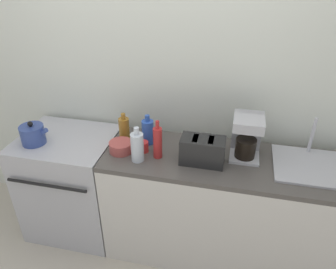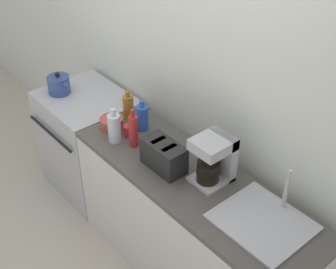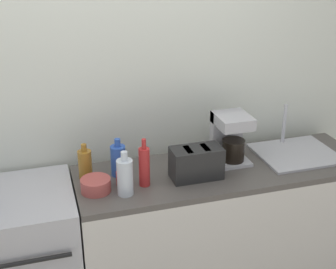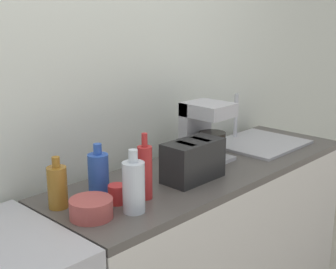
{
  "view_description": "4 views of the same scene",
  "coord_description": "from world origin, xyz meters",
  "px_view_note": "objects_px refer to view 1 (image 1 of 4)",
  "views": [
    {
      "loc": [
        0.61,
        -1.6,
        2.18
      ],
      "look_at": [
        0.17,
        0.36,
        0.99
      ],
      "focal_mm": 35.0,
      "sensor_mm": 36.0,
      "label": 1
    },
    {
      "loc": [
        2.19,
        -1.24,
        2.77
      ],
      "look_at": [
        0.37,
        0.31,
        1.07
      ],
      "focal_mm": 50.0,
      "sensor_mm": 36.0,
      "label": 2
    },
    {
      "loc": [
        -0.41,
        -2.03,
        2.19
      ],
      "look_at": [
        0.3,
        0.37,
        1.12
      ],
      "focal_mm": 50.0,
      "sensor_mm": 36.0,
      "label": 3
    },
    {
      "loc": [
        -1.13,
        -1.11,
        1.65
      ],
      "look_at": [
        0.39,
        0.34,
        1.09
      ],
      "focal_mm": 50.0,
      "sensor_mm": 36.0,
      "label": 4
    }
  ],
  "objects_px": {
    "kettle": "(33,134)",
    "bottle_red": "(158,142)",
    "coffee_maker": "(247,135)",
    "bottle_clear": "(137,147)",
    "toaster": "(202,151)",
    "bottle_amber": "(124,128)",
    "bottle_blue": "(148,132)",
    "cup_red": "(143,147)",
    "bowl": "(121,147)",
    "stove": "(73,183)"
  },
  "relations": [
    {
      "from": "bottle_red",
      "to": "bowl",
      "type": "xyz_separation_m",
      "value": [
        -0.27,
        0.01,
        -0.08
      ]
    },
    {
      "from": "toaster",
      "to": "kettle",
      "type": "bearing_deg",
      "value": -178.65
    },
    {
      "from": "bottle_amber",
      "to": "bottle_blue",
      "type": "relative_size",
      "value": 0.93
    },
    {
      "from": "kettle",
      "to": "bottle_red",
      "type": "relative_size",
      "value": 0.78
    },
    {
      "from": "stove",
      "to": "bowl",
      "type": "distance_m",
      "value": 0.68
    },
    {
      "from": "toaster",
      "to": "bottle_clear",
      "type": "height_order",
      "value": "bottle_clear"
    },
    {
      "from": "bowl",
      "to": "bottle_clear",
      "type": "bearing_deg",
      "value": -27.11
    },
    {
      "from": "toaster",
      "to": "bottle_clear",
      "type": "xyz_separation_m",
      "value": [
        -0.43,
        -0.07,
        0.01
      ]
    },
    {
      "from": "kettle",
      "to": "bowl",
      "type": "distance_m",
      "value": 0.67
    },
    {
      "from": "kettle",
      "to": "bottle_blue",
      "type": "bearing_deg",
      "value": 12.92
    },
    {
      "from": "cup_red",
      "to": "bowl",
      "type": "bearing_deg",
      "value": -167.4
    },
    {
      "from": "kettle",
      "to": "coffee_maker",
      "type": "bearing_deg",
      "value": 7.16
    },
    {
      "from": "bottle_clear",
      "to": "coffee_maker",
      "type": "bearing_deg",
      "value": 18.09
    },
    {
      "from": "stove",
      "to": "bottle_clear",
      "type": "height_order",
      "value": "bottle_clear"
    },
    {
      "from": "bottle_blue",
      "to": "coffee_maker",
      "type": "bearing_deg",
      "value": 0.22
    },
    {
      "from": "bottle_amber",
      "to": "cup_red",
      "type": "height_order",
      "value": "bottle_amber"
    },
    {
      "from": "kettle",
      "to": "bottle_red",
      "type": "bearing_deg",
      "value": 1.65
    },
    {
      "from": "coffee_maker",
      "to": "cup_red",
      "type": "relative_size",
      "value": 3.85
    },
    {
      "from": "stove",
      "to": "kettle",
      "type": "distance_m",
      "value": 0.55
    },
    {
      "from": "stove",
      "to": "bottle_blue",
      "type": "distance_m",
      "value": 0.83
    },
    {
      "from": "kettle",
      "to": "bottle_red",
      "type": "xyz_separation_m",
      "value": [
        0.94,
        0.03,
        0.05
      ]
    },
    {
      "from": "toaster",
      "to": "coffee_maker",
      "type": "relative_size",
      "value": 0.96
    },
    {
      "from": "toaster",
      "to": "stove",
      "type": "bearing_deg",
      "value": 175.7
    },
    {
      "from": "kettle",
      "to": "coffee_maker",
      "type": "relative_size",
      "value": 0.72
    },
    {
      "from": "bottle_red",
      "to": "bottle_blue",
      "type": "distance_m",
      "value": 0.2
    },
    {
      "from": "bottle_blue",
      "to": "cup_red",
      "type": "xyz_separation_m",
      "value": [
        -0.0,
        -0.12,
        -0.06
      ]
    },
    {
      "from": "coffee_maker",
      "to": "kettle",
      "type": "bearing_deg",
      "value": -172.84
    },
    {
      "from": "bottle_amber",
      "to": "bottle_clear",
      "type": "xyz_separation_m",
      "value": [
        0.18,
        -0.25,
        0.02
      ]
    },
    {
      "from": "kettle",
      "to": "bottle_red",
      "type": "distance_m",
      "value": 0.94
    },
    {
      "from": "coffee_maker",
      "to": "bottle_clear",
      "type": "distance_m",
      "value": 0.75
    },
    {
      "from": "toaster",
      "to": "coffee_maker",
      "type": "xyz_separation_m",
      "value": [
        0.28,
        0.16,
        0.07
      ]
    },
    {
      "from": "coffee_maker",
      "to": "bottle_amber",
      "type": "xyz_separation_m",
      "value": [
        -0.89,
        0.02,
        -0.07
      ]
    },
    {
      "from": "bottle_red",
      "to": "bottle_clear",
      "type": "bearing_deg",
      "value": -151.43
    },
    {
      "from": "bottle_amber",
      "to": "cup_red",
      "type": "distance_m",
      "value": 0.24
    },
    {
      "from": "coffee_maker",
      "to": "bottle_red",
      "type": "bearing_deg",
      "value": -164.33
    },
    {
      "from": "cup_red",
      "to": "bottle_amber",
      "type": "bearing_deg",
      "value": 143.96
    },
    {
      "from": "bottle_clear",
      "to": "cup_red",
      "type": "bearing_deg",
      "value": 86.39
    },
    {
      "from": "bottle_clear",
      "to": "bottle_blue",
      "type": "distance_m",
      "value": 0.23
    },
    {
      "from": "cup_red",
      "to": "kettle",
      "type": "bearing_deg",
      "value": -175.06
    },
    {
      "from": "bottle_red",
      "to": "bowl",
      "type": "bearing_deg",
      "value": 178.1
    },
    {
      "from": "cup_red",
      "to": "bottle_blue",
      "type": "bearing_deg",
      "value": 89.74
    },
    {
      "from": "kettle",
      "to": "toaster",
      "type": "xyz_separation_m",
      "value": [
        1.25,
        0.03,
        0.02
      ]
    },
    {
      "from": "coffee_maker",
      "to": "bottle_amber",
      "type": "relative_size",
      "value": 1.44
    },
    {
      "from": "stove",
      "to": "cup_red",
      "type": "height_order",
      "value": "cup_red"
    },
    {
      "from": "toaster",
      "to": "bottle_clear",
      "type": "distance_m",
      "value": 0.44
    },
    {
      "from": "bottle_clear",
      "to": "toaster",
      "type": "bearing_deg",
      "value": 9.18
    },
    {
      "from": "stove",
      "to": "toaster",
      "type": "xyz_separation_m",
      "value": [
        1.06,
        -0.08,
        0.53
      ]
    },
    {
      "from": "coffee_maker",
      "to": "bottle_blue",
      "type": "bearing_deg",
      "value": -179.78
    },
    {
      "from": "kettle",
      "to": "bottle_amber",
      "type": "relative_size",
      "value": 1.03
    },
    {
      "from": "toaster",
      "to": "cup_red",
      "type": "xyz_separation_m",
      "value": [
        -0.43,
        0.04,
        -0.05
      ]
    }
  ]
}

